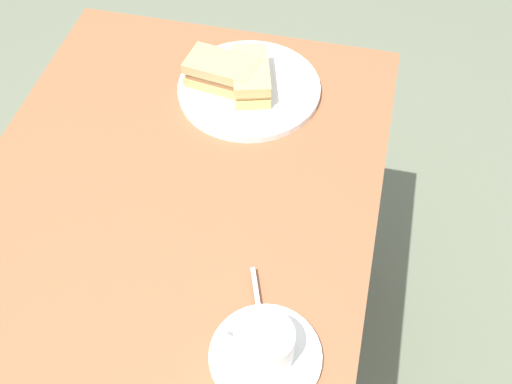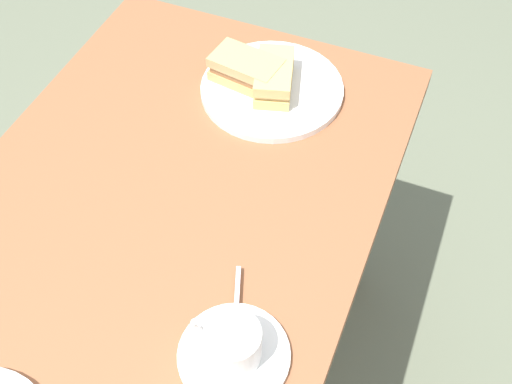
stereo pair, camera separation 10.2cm
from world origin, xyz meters
TOP-DOWN VIEW (x-y plane):
  - dining_table at (0.00, 0.00)m, footprint 1.22×0.69m
  - sandwich_plate at (-0.43, 0.07)m, footprint 0.28×0.28m
  - sandwich_front at (-0.43, 0.07)m, footprint 0.14×0.10m
  - sandwich_back at (-0.43, 0.02)m, footprint 0.09×0.14m
  - coffee_saucer at (0.10, 0.22)m, footprint 0.16×0.16m
  - coffee_cup at (0.10, 0.21)m, footprint 0.08×0.11m
  - spoon at (0.03, 0.19)m, footprint 0.10×0.05m

SIDE VIEW (x-z plane):
  - dining_table at x=0.00m, z-range 0.23..0.95m
  - coffee_saucer at x=0.10m, z-range 0.72..0.73m
  - sandwich_plate at x=-0.43m, z-range 0.72..0.74m
  - spoon at x=0.03m, z-range 0.73..0.74m
  - sandwich_front at x=-0.43m, z-range 0.74..0.79m
  - sandwich_back at x=-0.43m, z-range 0.74..0.79m
  - coffee_cup at x=0.10m, z-range 0.73..0.80m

